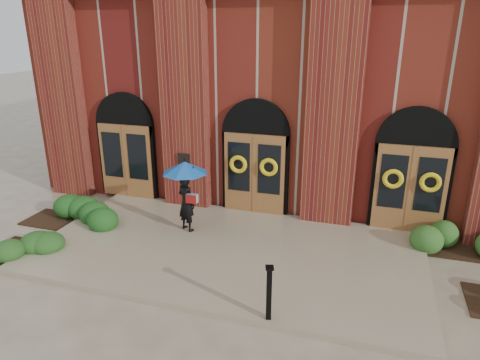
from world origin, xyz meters
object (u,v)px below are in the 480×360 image
at_px(metal_post, 269,292).
at_px(hedge_wall_left, 70,212).
at_px(man_with_umbrella, 186,183).
at_px(hedge_wall_right, 480,241).

height_order(metal_post, hedge_wall_left, metal_post).
bearing_deg(hedge_wall_left, man_with_umbrella, 5.61).
bearing_deg(hedge_wall_left, hedge_wall_right, 8.38).
bearing_deg(metal_post, hedge_wall_left, 157.65).
height_order(man_with_umbrella, metal_post, man_with_umbrella).
distance_m(hedge_wall_left, hedge_wall_right, 11.67).
distance_m(man_with_umbrella, hedge_wall_right, 8.02).
xyz_separation_m(metal_post, hedge_wall_left, (-6.93, 2.85, -0.43)).
distance_m(metal_post, hedge_wall_left, 7.51).
bearing_deg(metal_post, man_with_umbrella, 134.82).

